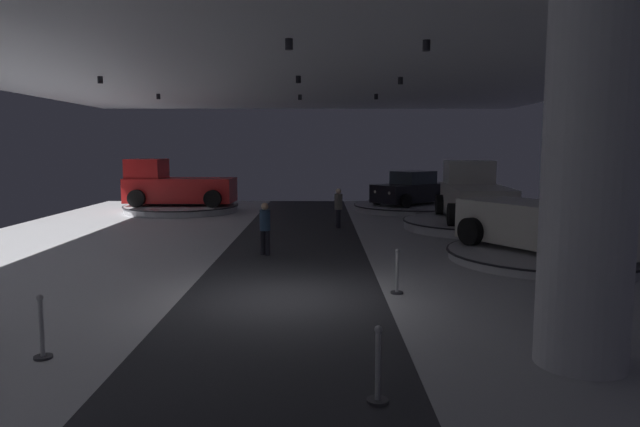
% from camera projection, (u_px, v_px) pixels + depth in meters
% --- Properties ---
extents(ground, '(24.00, 44.00, 0.06)m').
position_uv_depth(ground, '(282.00, 300.00, 12.07)').
color(ground, '#B2B2B7').
extents(ceiling_with_spotlights, '(24.00, 44.00, 0.39)m').
position_uv_depth(ceiling_with_spotlights, '(279.00, 32.00, 11.42)').
color(ceiling_with_spotlights, silver).
extents(column_right, '(1.32, 1.32, 5.50)m').
position_uv_depth(column_right, '(587.00, 181.00, 8.12)').
color(column_right, silver).
rests_on(column_right, ground).
extents(display_platform_far_right, '(5.68, 5.68, 0.37)m').
position_uv_depth(display_platform_far_right, '(473.00, 224.00, 22.29)').
color(display_platform_far_right, '#B7B7BC').
rests_on(display_platform_far_right, ground).
extents(pickup_truck_far_right, '(3.02, 5.46, 2.30)m').
position_uv_depth(pickup_truck_far_right, '(472.00, 196.00, 22.48)').
color(pickup_truck_far_right, silver).
rests_on(pickup_truck_far_right, display_platform_far_right).
extents(display_platform_deep_right, '(5.89, 5.89, 0.30)m').
position_uv_depth(display_platform_deep_right, '(409.00, 207.00, 28.99)').
color(display_platform_deep_right, '#B7B7BC').
rests_on(display_platform_deep_right, ground).
extents(display_car_deep_right, '(4.41, 4.03, 1.71)m').
position_uv_depth(display_car_deep_right, '(410.00, 189.00, 28.91)').
color(display_car_deep_right, black).
rests_on(display_car_deep_right, display_platform_deep_right).
extents(display_platform_mid_right, '(5.68, 5.68, 0.27)m').
position_uv_depth(display_platform_mid_right, '(545.00, 255.00, 16.15)').
color(display_platform_mid_right, '#B7B7BC').
rests_on(display_platform_mid_right, ground).
extents(pickup_truck_mid_right, '(4.58, 5.63, 2.30)m').
position_uv_depth(pickup_truck_mid_right, '(557.00, 220.00, 15.76)').
color(pickup_truck_mid_right, silver).
rests_on(pickup_truck_mid_right, display_platform_mid_right).
extents(display_platform_deep_left, '(5.68, 5.68, 0.35)m').
position_uv_depth(display_platform_deep_left, '(180.00, 208.00, 28.26)').
color(display_platform_deep_left, '#B7B7BC').
rests_on(display_platform_deep_left, ground).
extents(pickup_truck_deep_left, '(5.38, 2.80, 2.30)m').
position_uv_depth(pickup_truck_deep_left, '(173.00, 186.00, 28.15)').
color(pickup_truck_deep_left, red).
rests_on(pickup_truck_deep_left, display_platform_deep_left).
extents(visitor_walking_near, '(0.32, 0.32, 1.59)m').
position_uv_depth(visitor_walking_near, '(263.00, 225.00, 16.81)').
color(visitor_walking_near, black).
rests_on(visitor_walking_near, ground).
extents(visitor_walking_far, '(0.32, 0.32, 1.59)m').
position_uv_depth(visitor_walking_far, '(337.00, 206.00, 22.53)').
color(visitor_walking_far, black).
rests_on(visitor_walking_far, ground).
extents(stanchion_a, '(0.28, 0.28, 1.01)m').
position_uv_depth(stanchion_a, '(40.00, 335.00, 8.59)').
color(stanchion_a, '#333338').
rests_on(stanchion_a, ground).
extents(stanchion_b, '(0.28, 0.28, 1.01)m').
position_uv_depth(stanchion_b, '(376.00, 374.00, 7.12)').
color(stanchion_b, '#333338').
rests_on(stanchion_b, ground).
extents(stanchion_c, '(0.28, 0.28, 1.01)m').
position_uv_depth(stanchion_c, '(395.00, 277.00, 12.45)').
color(stanchion_c, '#333338').
rests_on(stanchion_c, ground).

